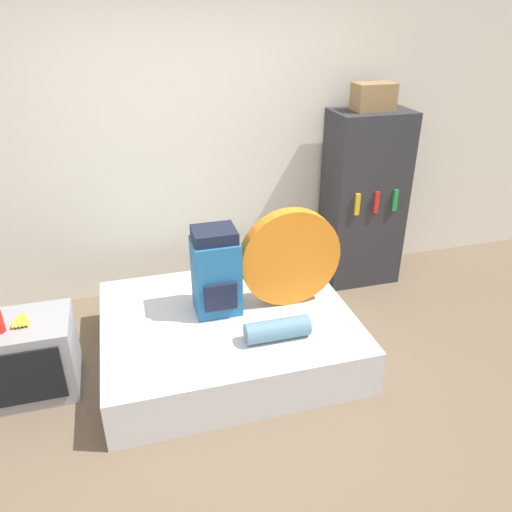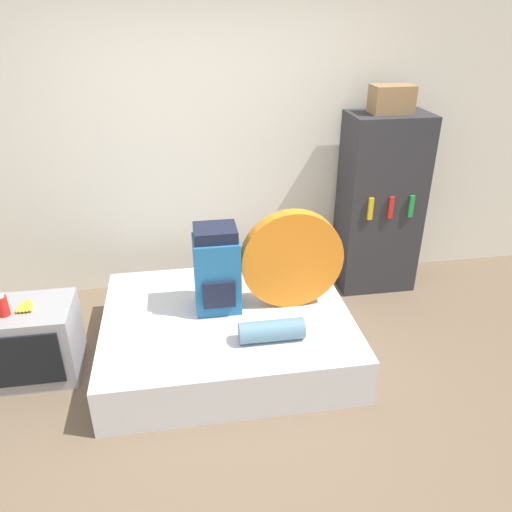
# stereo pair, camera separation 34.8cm
# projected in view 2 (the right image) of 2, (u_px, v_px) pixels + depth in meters

# --- Properties ---
(ground_plane) EXTENTS (16.00, 16.00, 0.00)m
(ground_plane) POSITION_uv_depth(u_px,v_px,m) (235.00, 411.00, 3.26)
(ground_plane) COLOR brown
(wall_back) EXTENTS (8.00, 0.05, 2.60)m
(wall_back) POSITION_uv_depth(u_px,v_px,m) (206.00, 145.00, 4.22)
(wall_back) COLOR silver
(wall_back) RESTS_ON ground_plane
(bed) EXTENTS (1.79, 1.46, 0.35)m
(bed) POSITION_uv_depth(u_px,v_px,m) (227.00, 332.00, 3.74)
(bed) COLOR silver
(bed) RESTS_ON ground_plane
(backpack) EXTENTS (0.32, 0.31, 0.64)m
(backpack) POSITION_uv_depth(u_px,v_px,m) (217.00, 270.00, 3.59)
(backpack) COLOR #23669E
(backpack) RESTS_ON bed
(tent_bag) EXTENTS (0.75, 0.10, 0.75)m
(tent_bag) POSITION_uv_depth(u_px,v_px,m) (292.00, 259.00, 3.60)
(tent_bag) COLOR orange
(tent_bag) RESTS_ON bed
(sleeping_roll) EXTENTS (0.44, 0.15, 0.15)m
(sleeping_roll) POSITION_uv_depth(u_px,v_px,m) (271.00, 331.00, 3.34)
(sleeping_roll) COLOR #5B849E
(sleeping_roll) RESTS_ON bed
(television) EXTENTS (0.61, 0.48, 0.55)m
(television) POSITION_uv_depth(u_px,v_px,m) (32.00, 341.00, 3.48)
(television) COLOR #939399
(television) RESTS_ON ground_plane
(canister) EXTENTS (0.08, 0.08, 0.15)m
(canister) POSITION_uv_depth(u_px,v_px,m) (2.00, 306.00, 3.25)
(canister) COLOR red
(canister) RESTS_ON television
(banana_bunch) EXTENTS (0.13, 0.16, 0.04)m
(banana_bunch) POSITION_uv_depth(u_px,v_px,m) (26.00, 305.00, 3.35)
(banana_bunch) COLOR yellow
(banana_bunch) RESTS_ON television
(bookshelf) EXTENTS (0.67, 0.46, 1.58)m
(bookshelf) POSITION_uv_depth(u_px,v_px,m) (380.00, 204.00, 4.39)
(bookshelf) COLOR #2D2D33
(bookshelf) RESTS_ON ground_plane
(cardboard_box) EXTENTS (0.33, 0.21, 0.22)m
(cardboard_box) POSITION_uv_depth(u_px,v_px,m) (392.00, 99.00, 3.99)
(cardboard_box) COLOR #99754C
(cardboard_box) RESTS_ON bookshelf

